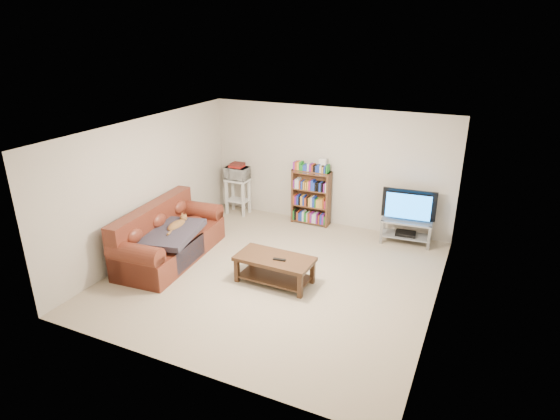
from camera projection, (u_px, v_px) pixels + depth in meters
The scene contains 19 objects.
floor at pixel (275, 275), 7.71m from camera, with size 5.00×5.00×0.00m, color tan.
ceiling at pixel (275, 131), 6.83m from camera, with size 5.00×5.00×0.00m, color white.
wall_back at pixel (328, 167), 9.38m from camera, with size 5.00×5.00×0.00m, color beige.
wall_front at pixel (178, 281), 5.16m from camera, with size 5.00×5.00×0.00m, color beige.
wall_left at pixel (147, 186), 8.25m from camera, with size 5.00×5.00×0.00m, color beige.
wall_right at pixel (443, 236), 6.29m from camera, with size 5.00×5.00×0.00m, color beige.
sofa at pixel (167, 240), 8.21m from camera, with size 1.14×2.29×0.95m.
blanket at pixel (170, 233), 7.93m from camera, with size 0.86×1.11×0.10m, color #332D39.
cat at pixel (176, 226), 8.09m from camera, with size 0.24×0.61×0.18m, color brown, non-canonical shape.
coffee_table at pixel (275, 265), 7.39m from camera, with size 1.24×0.64×0.44m.
remote at pixel (279, 260), 7.25m from camera, with size 0.20×0.06×0.02m, color black.
tv_stand at pixel (406, 227), 8.76m from camera, with size 0.95×0.49×0.46m.
television at pixel (409, 206), 8.61m from camera, with size 0.99×0.13×0.57m, color black.
dvd_player at pixel (406, 233), 8.81m from camera, with size 0.37×0.26×0.06m, color black.
bookshelf at pixel (311, 196), 9.54m from camera, with size 0.79×0.25×1.15m.
shelf_clutter at pixel (317, 166), 9.28m from camera, with size 0.58×0.18×0.28m.
microwave_stand at pixel (238, 191), 10.11m from camera, with size 0.49×0.36×0.78m.
microwave at pixel (237, 173), 9.96m from camera, with size 0.48×0.33×0.27m, color silver.
game_boxes at pixel (237, 166), 9.90m from camera, with size 0.28×0.25×0.05m, color maroon.
Camera 1 is at (2.92, -6.12, 3.82)m, focal length 30.00 mm.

